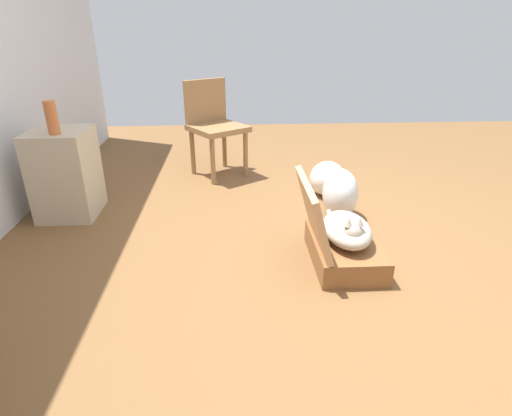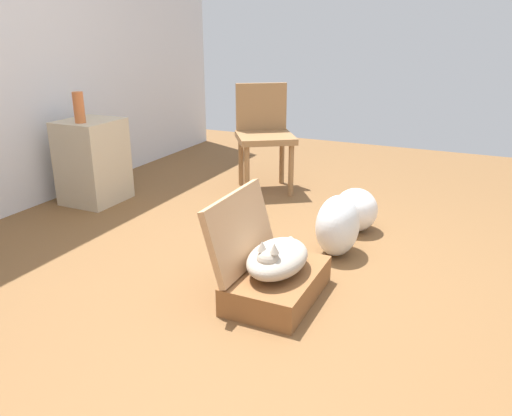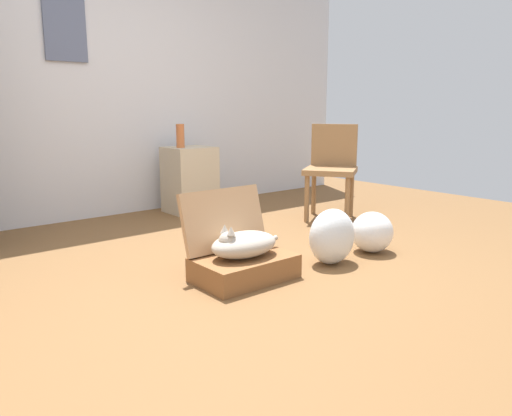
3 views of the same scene
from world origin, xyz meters
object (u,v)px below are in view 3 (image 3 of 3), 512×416
plastic_bag_white (332,236)px  vase_tall (180,136)px  plastic_bag_clear (372,232)px  side_table (190,180)px  suitcase_base (244,268)px  cat (243,244)px  chair (332,166)px

plastic_bag_white → vase_tall: (0.06, 2.01, 0.57)m
plastic_bag_clear → side_table: side_table is taller
suitcase_base → plastic_bag_white: size_ratio=1.59×
suitcase_base → cat: (-0.01, 0.00, 0.15)m
vase_tall → chair: 1.47m
suitcase_base → plastic_bag_white: plastic_bag_white is taller
suitcase_base → plastic_bag_clear: size_ratio=1.94×
plastic_bag_white → plastic_bag_clear: bearing=-0.3°
suitcase_base → side_table: 2.09m
suitcase_base → plastic_bag_white: bearing=-10.8°
plastic_bag_clear → vase_tall: 2.13m
side_table → vase_tall: (-0.11, -0.03, 0.44)m
suitcase_base → vase_tall: bearing=69.4°
plastic_bag_clear → side_table: (-0.26, 2.04, 0.18)m
suitcase_base → side_table: size_ratio=0.91×
plastic_bag_clear → chair: bearing=57.0°
vase_tall → plastic_bag_clear: bearing=-79.6°
cat → plastic_bag_white: bearing=-10.7°
plastic_bag_white → side_table: side_table is taller
cat → side_table: 2.08m
suitcase_base → vase_tall: size_ratio=2.63×
cat → side_table: side_table is taller
plastic_bag_white → side_table: size_ratio=0.58×
cat → chair: (1.71, 0.84, 0.26)m
plastic_bag_clear → vase_tall: (-0.37, 2.01, 0.61)m
cat → side_table: bearing=66.6°
cat → chair: size_ratio=0.59×
side_table → suitcase_base: bearing=-113.2°
suitcase_base → side_table: side_table is taller
vase_tall → chair: size_ratio=0.26×
plastic_bag_clear → chair: 1.20m
suitcase_base → plastic_bag_clear: bearing=-6.7°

